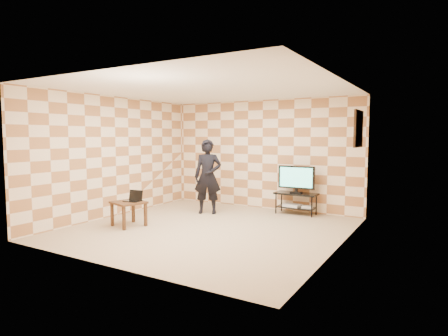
{
  "coord_description": "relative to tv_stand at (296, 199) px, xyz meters",
  "views": [
    {
      "loc": [
        3.92,
        -6.05,
        1.81
      ],
      "look_at": [
        0.0,
        0.6,
        1.15
      ],
      "focal_mm": 30.0,
      "sensor_mm": 36.0,
      "label": 1
    }
  ],
  "objects": [
    {
      "name": "wall_left",
      "position": [
        -3.51,
        -2.19,
        0.98
      ],
      "size": [
        0.02,
        5.0,
        2.7
      ],
      "primitive_type": "cube",
      "color": "beige",
      "rests_on": "ground"
    },
    {
      "name": "laptop",
      "position": [
        -2.46,
        -2.72,
        0.18
      ],
      "size": [
        0.35,
        0.29,
        0.21
      ],
      "color": "black",
      "rests_on": "side_table"
    },
    {
      "name": "wall_back",
      "position": [
        -1.01,
        0.31,
        0.98
      ],
      "size": [
        5.0,
        0.02,
        2.7
      ],
      "primitive_type": "cube",
      "color": "beige",
      "rests_on": "ground"
    },
    {
      "name": "wall_art",
      "position": [
        1.46,
        -0.64,
        1.58
      ],
      "size": [
        0.04,
        0.72,
        0.72
      ],
      "color": "black",
      "rests_on": "wall_right"
    },
    {
      "name": "game_console",
      "position": [
        0.28,
        -0.02,
        -0.17
      ],
      "size": [
        0.27,
        0.22,
        0.06
      ],
      "primitive_type": "cube",
      "rotation": [
        0.0,
        0.0,
        0.18
      ],
      "color": "silver",
      "rests_on": "tv_stand"
    },
    {
      "name": "floor",
      "position": [
        -1.01,
        -2.19,
        -0.37
      ],
      "size": [
        5.0,
        5.0,
        0.0
      ],
      "primitive_type": "plane",
      "color": "tan",
      "rests_on": "ground"
    },
    {
      "name": "ceiling",
      "position": [
        -1.01,
        -2.19,
        2.33
      ],
      "size": [
        5.0,
        5.0,
        0.02
      ],
      "primitive_type": "cube",
      "color": "white",
      "rests_on": "wall_back"
    },
    {
      "name": "tv_stand",
      "position": [
        0.0,
        0.0,
        0.0
      ],
      "size": [
        0.97,
        0.44,
        0.5
      ],
      "color": "black",
      "rests_on": "floor"
    },
    {
      "name": "tv",
      "position": [
        -0.0,
        -0.0,
        0.48
      ],
      "size": [
        0.86,
        0.17,
        0.62
      ],
      "color": "black",
      "rests_on": "tv_stand"
    },
    {
      "name": "dvd_player",
      "position": [
        -0.08,
        -0.03,
        -0.16
      ],
      "size": [
        0.42,
        0.33,
        0.06
      ],
      "primitive_type": "cube",
      "rotation": [
        0.0,
        0.0,
        -0.14
      ],
      "color": "#BEBEC0",
      "rests_on": "tv_stand"
    },
    {
      "name": "person",
      "position": [
        -1.81,
        -0.96,
        0.5
      ],
      "size": [
        0.75,
        0.64,
        1.73
      ],
      "primitive_type": "imported",
      "rotation": [
        0.0,
        0.0,
        0.43
      ],
      "color": "black",
      "rests_on": "floor"
    },
    {
      "name": "wall_front",
      "position": [
        -1.01,
        -4.69,
        0.98
      ],
      "size": [
        5.0,
        0.02,
        2.7
      ],
      "primitive_type": "cube",
      "color": "beige",
      "rests_on": "ground"
    },
    {
      "name": "wall_right",
      "position": [
        1.49,
        -2.19,
        0.98
      ],
      "size": [
        0.02,
        5.0,
        2.7
      ],
      "primitive_type": "cube",
      "color": "beige",
      "rests_on": "ground"
    },
    {
      "name": "side_table",
      "position": [
        -2.51,
        -2.82,
        0.05
      ],
      "size": [
        0.71,
        0.71,
        0.5
      ],
      "color": "#3D2212",
      "rests_on": "floor"
    }
  ]
}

